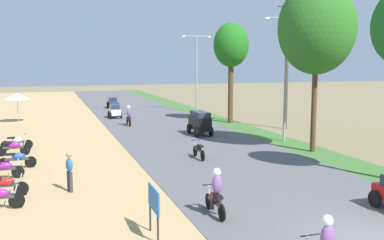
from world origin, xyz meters
TOP-DOWN VIEW (x-y plane):
  - parked_motorbike_second at (-10.49, 8.01)m, footprint 1.80×0.54m
  - parked_motorbike_third at (-10.77, 10.88)m, footprint 1.80×0.54m
  - parked_motorbike_fourth at (-10.30, 12.81)m, footprint 1.80×0.54m
  - parked_motorbike_fifth at (-10.69, 16.06)m, footprint 1.80×0.54m
  - parked_motorbike_sixth at (-10.61, 17.81)m, footprint 1.80×0.54m
  - street_signboard at (-5.93, 2.43)m, footprint 0.06×1.30m
  - vendor_umbrella at (-11.26, 30.45)m, footprint 2.20×2.20m
  - pedestrian_on_shoulder at (-8.07, 7.95)m, footprint 0.37×0.43m
  - median_tree_second at (5.68, 11.93)m, footprint 4.33×4.33m
  - median_tree_third at (5.95, 24.77)m, footprint 2.96×2.96m
  - streetlamp_near at (5.80, 15.44)m, footprint 3.16×0.20m
  - streetlamp_mid at (5.80, 33.41)m, footprint 3.16×0.20m
  - utility_pole_near at (8.78, 20.41)m, footprint 1.80×0.20m
  - car_van_black at (1.35, 19.39)m, footprint 1.19×2.41m
  - car_hatchback_white at (-3.00, 30.81)m, footprint 1.04×2.00m
  - car_sedan_blue at (-1.94, 39.67)m, footprint 1.10×2.26m
  - motorbike_ahead_second at (-3.54, 3.54)m, footprint 0.54×1.80m
  - motorbike_ahead_third at (-1.20, 12.17)m, footprint 0.54×1.80m
  - motorbike_ahead_fourth at (-2.64, 25.55)m, footprint 0.54×1.80m

SIDE VIEW (x-z plane):
  - parked_motorbike_second at x=-10.49m, z-range 0.08..1.02m
  - parked_motorbike_third at x=-10.77m, z-range 0.08..1.02m
  - parked_motorbike_fourth at x=-10.30m, z-range 0.08..1.02m
  - parked_motorbike_fifth at x=-10.69m, z-range 0.08..1.02m
  - parked_motorbike_sixth at x=-10.61m, z-range 0.08..1.02m
  - motorbike_ahead_third at x=-1.20m, z-range 0.10..1.04m
  - car_sedan_blue at x=-1.94m, z-range 0.15..1.34m
  - car_hatchback_white at x=-3.00m, z-range 0.13..1.36m
  - motorbike_ahead_second at x=-3.54m, z-range 0.03..1.69m
  - motorbike_ahead_fourth at x=-2.64m, z-range 0.03..1.69m
  - pedestrian_on_shoulder at x=-8.07m, z-range 0.15..1.77m
  - car_van_black at x=1.35m, z-range 0.19..1.86m
  - street_signboard at x=-5.93m, z-range 0.36..1.86m
  - vendor_umbrella at x=-11.26m, z-range 1.05..3.57m
  - streetlamp_mid at x=5.80m, z-range 0.66..8.53m
  - streetlamp_near at x=5.80m, z-range 0.66..8.70m
  - utility_pole_near at x=8.78m, z-range 0.19..10.02m
  - median_tree_third at x=5.95m, z-range 2.29..10.69m
  - median_tree_second at x=5.68m, z-range 2.25..11.91m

